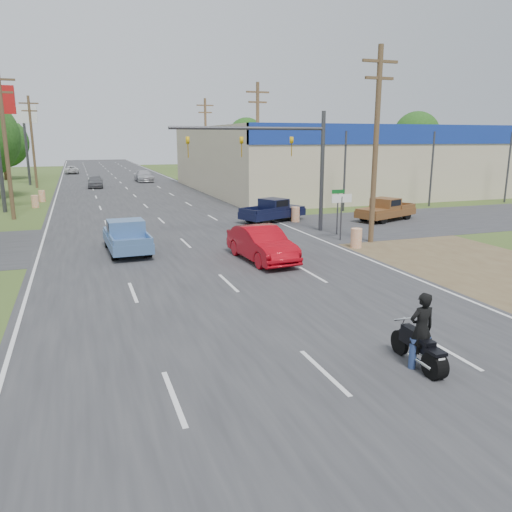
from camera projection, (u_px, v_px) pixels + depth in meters
name	position (u px, v px, depth m)	size (l,w,h in m)	color
ground	(324.00, 373.00, 11.90)	(200.00, 200.00, 0.00)	#3D5020
main_road	(135.00, 196.00, 48.56)	(15.00, 180.00, 0.02)	#2D2D30
cross_road	(178.00, 236.00, 28.39)	(120.00, 10.00, 0.02)	#2D2D30
dirt_verge	(430.00, 251.00, 24.66)	(8.00, 18.00, 0.01)	brown
big_box_store	(413.00, 157.00, 58.21)	(50.00, 28.10, 6.60)	#B7A88C
utility_pole_1	(376.00, 141.00, 25.70)	(2.00, 0.28, 10.00)	#4C3823
utility_pole_2	(258.00, 140.00, 42.20)	(2.00, 0.28, 10.00)	#4C3823
utility_pole_3	(206.00, 140.00, 58.70)	(2.00, 0.28, 10.00)	#4C3823
utility_pole_5	(5.00, 141.00, 33.23)	(2.00, 0.28, 10.00)	#4C3823
utility_pole_6	(32.00, 140.00, 55.23)	(2.00, 0.28, 10.00)	#4C3823
tree_2	(2.00, 142.00, 66.61)	(6.72, 6.72, 8.32)	#422D19
tree_3	(417.00, 134.00, 92.64)	(8.40, 8.40, 10.40)	#422D19
tree_5	(246.00, 136.00, 107.44)	(7.98, 7.98, 9.88)	#422D19
barrel_0	(356.00, 238.00, 25.40)	(0.56, 0.56, 1.00)	orange
barrel_1	(295.00, 214.00, 33.32)	(0.56, 0.56, 1.00)	orange
barrel_2	(35.00, 202.00, 40.16)	(0.56, 0.56, 1.00)	orange
barrel_3	(42.00, 196.00, 43.93)	(0.56, 0.56, 1.00)	orange
pole_sign_left_far	(24.00, 123.00, 58.14)	(3.00, 0.35, 9.20)	#3F3F44
lane_sign	(341.00, 206.00, 26.98)	(1.20, 0.08, 2.52)	#3F3F44
street_name_sign	(338.00, 207.00, 28.62)	(0.80, 0.08, 2.61)	#3F3F44
signal_mast	(280.00, 150.00, 28.28)	(9.12, 0.40, 7.00)	#3F3F44
red_convertible	(262.00, 244.00, 22.59)	(1.65, 4.73, 1.56)	#A40712
motorcycle	(421.00, 351.00, 12.01)	(0.63, 2.06, 1.05)	black
rider	(421.00, 333.00, 11.95)	(0.66, 0.43, 1.81)	black
blue_pickup	(126.00, 236.00, 24.40)	(2.02, 4.86, 1.59)	black
navy_pickup	(274.00, 210.00, 33.42)	(4.98, 3.46, 1.54)	black
brown_pickup	(385.00, 209.00, 33.74)	(4.96, 3.34, 1.53)	black
distant_car_grey	(95.00, 182.00, 56.37)	(1.65, 4.09, 1.39)	#5C5C61
distant_car_silver	(144.00, 176.00, 64.29)	(2.06, 5.07, 1.47)	#B6B5BB
distant_car_white	(71.00, 170.00, 78.88)	(2.02, 4.39, 1.22)	silver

